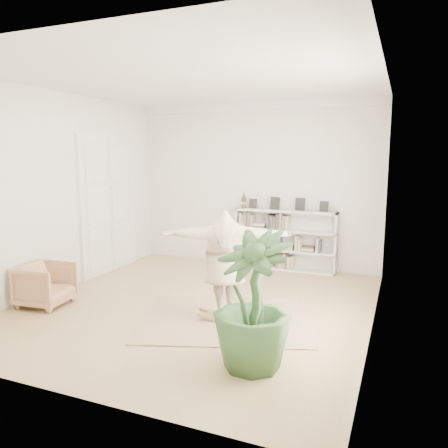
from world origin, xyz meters
name	(u,v)px	position (x,y,z in m)	size (l,w,h in m)	color
floor	(197,305)	(0.00, 0.00, 0.00)	(6.00, 6.00, 0.00)	tan
room_shell	(255,106)	(0.00, 2.94, 3.51)	(6.00, 6.00, 6.00)	silver
doors	(108,206)	(-2.70, 1.30, 1.40)	(0.09, 1.78, 2.92)	white
bookshelf	(285,241)	(0.74, 2.82, 0.64)	(2.20, 0.35, 1.64)	silver
armchair	(46,285)	(-2.30, -0.96, 0.35)	(0.75, 0.77, 0.70)	tan
rug	(225,319)	(0.67, -0.43, 0.01)	(2.50, 2.00, 0.02)	tan
rocker_board	(225,315)	(0.67, -0.43, 0.07)	(0.63, 0.50, 0.12)	olive
person	(225,260)	(0.67, -0.43, 0.93)	(1.94, 0.53, 1.58)	#C8B296
houseplant	(252,301)	(1.54, -1.70, 0.81)	(0.91, 0.91, 1.62)	#2D5028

